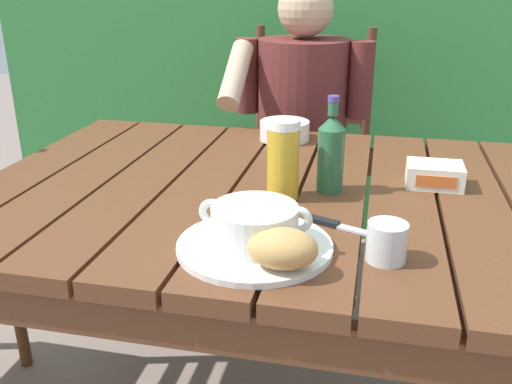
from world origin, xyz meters
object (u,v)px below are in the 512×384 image
at_px(chair_near_diner, 306,162).
at_px(beer_glass, 283,159).
at_px(butter_tub, 434,175).
at_px(water_glass_small, 387,242).
at_px(beer_bottle, 331,152).
at_px(table_knife, 337,225).
at_px(person_eating, 300,120).
at_px(bread_roll, 283,248).
at_px(diner_bowl, 285,130).
at_px(serving_plate, 255,246).
at_px(soup_bowl, 255,224).

distance_m(chair_near_diner, beer_glass, 1.06).
height_order(chair_near_diner, butter_tub, chair_near_diner).
bearing_deg(water_glass_small, chair_near_diner, 103.45).
xyz_separation_m(beer_bottle, table_knife, (0.03, -0.20, -0.09)).
xyz_separation_m(person_eating, bread_roll, (0.13, -1.12, 0.07)).
bearing_deg(chair_near_diner, diner_bowl, -90.00).
bearing_deg(beer_glass, person_eating, 95.52).
xyz_separation_m(person_eating, serving_plate, (0.07, -1.05, 0.03)).
xyz_separation_m(soup_bowl, butter_tub, (0.34, 0.40, -0.02)).
bearing_deg(butter_tub, diner_bowl, 142.98).
distance_m(chair_near_diner, person_eating, 0.30).
bearing_deg(butter_tub, beer_glass, -155.69).
bearing_deg(serving_plate, diner_bowl, 95.47).
bearing_deg(bread_roll, table_knife, 69.81).
relative_size(water_glass_small, diner_bowl, 0.47).
height_order(beer_bottle, diner_bowl, beer_bottle).
bearing_deg(person_eating, water_glass_small, -73.89).
height_order(person_eating, water_glass_small, person_eating).
bearing_deg(chair_near_diner, bread_roll, -84.35).
bearing_deg(serving_plate, butter_tub, 50.16).
xyz_separation_m(person_eating, diner_bowl, (0.00, -0.34, 0.05)).
bearing_deg(beer_bottle, butter_tub, 19.69).
relative_size(soup_bowl, beer_glass, 1.16).
height_order(serving_plate, diner_bowl, diner_bowl).
xyz_separation_m(bread_roll, table_knife, (0.07, 0.20, -0.04)).
height_order(water_glass_small, diner_bowl, water_glass_small).
distance_m(soup_bowl, water_glass_small, 0.23).
bearing_deg(water_glass_small, butter_tub, 74.82).
bearing_deg(diner_bowl, bread_roll, -80.48).
bearing_deg(beer_glass, serving_plate, -91.34).
distance_m(soup_bowl, butter_tub, 0.53).
relative_size(beer_bottle, water_glass_small, 3.14).
distance_m(bread_roll, diner_bowl, 0.79).
xyz_separation_m(water_glass_small, table_knife, (-0.09, 0.12, -0.03)).
distance_m(beer_glass, beer_bottle, 0.12).
distance_m(serving_plate, soup_bowl, 0.04).
bearing_deg(beer_bottle, serving_plate, -107.76).
xyz_separation_m(beer_bottle, water_glass_small, (0.13, -0.31, -0.06)).
distance_m(chair_near_diner, soup_bowl, 1.29).
relative_size(soup_bowl, beer_bottle, 0.94).
distance_m(person_eating, beer_glass, 0.81).
height_order(bread_roll, diner_bowl, bread_roll).
xyz_separation_m(chair_near_diner, soup_bowl, (0.07, -1.25, 0.30)).
xyz_separation_m(table_knife, diner_bowl, (-0.20, 0.58, 0.02)).
relative_size(soup_bowl, butter_tub, 1.62).
relative_size(beer_glass, table_knife, 1.05).
relative_size(chair_near_diner, soup_bowl, 4.82).
height_order(soup_bowl, diner_bowl, soup_bowl).
bearing_deg(person_eating, diner_bowl, -89.49).
relative_size(beer_glass, diner_bowl, 1.20).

